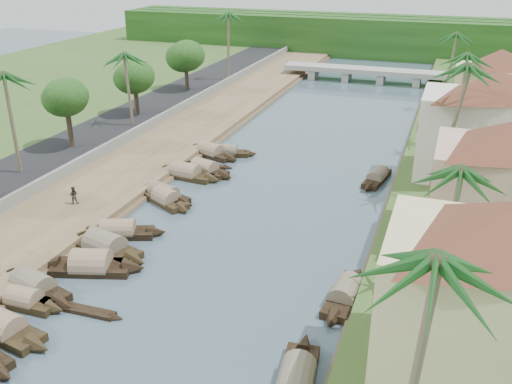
% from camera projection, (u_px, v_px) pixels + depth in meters
% --- Properties ---
extents(ground, '(220.00, 220.00, 0.00)m').
position_uv_depth(ground, '(179.00, 308.00, 37.36)').
color(ground, '#3E515D').
rests_on(ground, ground).
extents(left_bank, '(10.00, 180.00, 0.80)m').
position_uv_depth(left_bank, '(126.00, 170.00, 59.39)').
color(left_bank, brown).
rests_on(left_bank, ground).
extents(right_bank, '(16.00, 180.00, 1.20)m').
position_uv_depth(right_bank, '(484.00, 216.00, 48.65)').
color(right_bank, '#314F1F').
rests_on(right_bank, ground).
extents(road, '(8.00, 180.00, 1.40)m').
position_uv_depth(road, '(58.00, 158.00, 61.86)').
color(road, black).
rests_on(road, ground).
extents(retaining_wall, '(0.40, 180.00, 1.10)m').
position_uv_depth(retaining_wall, '(91.00, 156.00, 60.30)').
color(retaining_wall, slate).
rests_on(retaining_wall, left_bank).
extents(treeline, '(120.00, 14.00, 8.00)m').
position_uv_depth(treeline, '(387.00, 36.00, 122.37)').
color(treeline, '#16390F').
rests_on(treeline, ground).
extents(bridge, '(28.00, 4.00, 2.40)m').
position_uv_depth(bridge, '(364.00, 72.00, 99.03)').
color(bridge, gray).
rests_on(bridge, ground).
extents(building_near, '(14.85, 14.85, 10.20)m').
position_uv_depth(building_near, '(510.00, 296.00, 27.31)').
color(building_near, beige).
rests_on(building_near, right_bank).
extents(building_mid, '(14.11, 14.11, 9.70)m').
position_uv_depth(building_mid, '(512.00, 183.00, 40.96)').
color(building_mid, '#D7AB98').
rests_on(building_mid, right_bank).
extents(building_far, '(15.59, 15.59, 10.20)m').
position_uv_depth(building_far, '(492.00, 126.00, 53.29)').
color(building_far, beige).
rests_on(building_far, right_bank).
extents(building_distant, '(12.62, 12.62, 9.20)m').
position_uv_depth(building_distant, '(496.00, 86.00, 70.50)').
color(building_distant, beige).
rests_on(building_distant, right_bank).
extents(sampan_2, '(8.77, 3.26, 2.26)m').
position_uv_depth(sampan_2, '(1.00, 328.00, 34.76)').
color(sampan_2, black).
rests_on(sampan_2, ground).
extents(sampan_3, '(8.53, 4.05, 2.25)m').
position_uv_depth(sampan_3, '(33.00, 287.00, 38.93)').
color(sampan_3, black).
rests_on(sampan_3, ground).
extents(sampan_4, '(6.29, 1.59, 1.85)m').
position_uv_depth(sampan_4, '(24.00, 301.00, 37.41)').
color(sampan_4, black).
rests_on(sampan_4, ground).
extents(sampan_5, '(8.27, 4.22, 2.53)m').
position_uv_depth(sampan_5, '(91.00, 266.00, 41.45)').
color(sampan_5, black).
rests_on(sampan_5, ground).
extents(sampan_6, '(8.82, 4.16, 2.53)m').
position_uv_depth(sampan_6, '(105.00, 247.00, 44.01)').
color(sampan_6, black).
rests_on(sampan_6, ground).
extents(sampan_7, '(8.05, 4.36, 2.14)m').
position_uv_depth(sampan_7, '(118.00, 232.00, 46.42)').
color(sampan_7, black).
rests_on(sampan_7, ground).
extents(sampan_8, '(6.83, 4.72, 2.15)m').
position_uv_depth(sampan_8, '(166.00, 200.00, 52.34)').
color(sampan_8, black).
rests_on(sampan_8, ground).
extents(sampan_9, '(7.95, 4.15, 2.03)m').
position_uv_depth(sampan_9, '(164.00, 194.00, 53.45)').
color(sampan_9, black).
rests_on(sampan_9, ground).
extents(sampan_10, '(8.42, 2.63, 2.27)m').
position_uv_depth(sampan_10, '(186.00, 174.00, 58.28)').
color(sampan_10, black).
rests_on(sampan_10, ground).
extents(sampan_11, '(7.64, 3.66, 2.16)m').
position_uv_depth(sampan_11, '(204.00, 170.00, 59.34)').
color(sampan_11, black).
rests_on(sampan_11, ground).
extents(sampan_12, '(7.41, 3.08, 1.80)m').
position_uv_depth(sampan_12, '(226.00, 152.00, 64.40)').
color(sampan_12, black).
rests_on(sampan_12, ground).
extents(sampan_13, '(8.20, 4.35, 2.22)m').
position_uv_depth(sampan_13, '(211.00, 152.00, 64.32)').
color(sampan_13, black).
rests_on(sampan_13, ground).
extents(sampan_15, '(2.35, 7.97, 2.12)m').
position_uv_depth(sampan_15, '(345.00, 294.00, 38.08)').
color(sampan_15, black).
rests_on(sampan_15, ground).
extents(sampan_16, '(2.56, 7.50, 1.85)m').
position_uv_depth(sampan_16, '(377.00, 178.00, 57.32)').
color(sampan_16, black).
rests_on(sampan_16, ground).
extents(canoe_1, '(5.10, 0.92, 0.82)m').
position_uv_depth(canoe_1, '(89.00, 312.00, 36.80)').
color(canoe_1, black).
rests_on(canoe_1, ground).
extents(canoe_2, '(5.57, 1.57, 0.80)m').
position_uv_depth(canoe_2, '(208.00, 166.00, 61.11)').
color(canoe_2, black).
rests_on(canoe_2, ground).
extents(palm_0, '(3.20, 3.20, 12.92)m').
position_uv_depth(palm_0, '(424.00, 265.00, 18.53)').
color(palm_0, brown).
rests_on(palm_0, ground).
extents(palm_1, '(3.20, 3.20, 10.02)m').
position_uv_depth(palm_1, '(457.00, 172.00, 33.78)').
color(palm_1, brown).
rests_on(palm_1, ground).
extents(palm_2, '(3.20, 3.20, 13.04)m').
position_uv_depth(palm_2, '(455.00, 68.00, 47.58)').
color(palm_2, brown).
rests_on(palm_2, ground).
extents(palm_3, '(3.20, 3.20, 11.64)m').
position_uv_depth(palm_3, '(467.00, 57.00, 60.20)').
color(palm_3, brown).
rests_on(palm_3, ground).
extents(palm_5, '(3.20, 3.20, 11.17)m').
position_uv_depth(palm_5, '(4.00, 77.00, 52.28)').
color(palm_5, brown).
rests_on(palm_5, ground).
extents(palm_6, '(3.20, 3.20, 10.21)m').
position_uv_depth(palm_6, '(126.00, 56.00, 67.43)').
color(palm_6, brown).
rests_on(palm_6, ground).
extents(palm_7, '(3.20, 3.20, 11.14)m').
position_uv_depth(palm_7, '(453.00, 35.00, 78.14)').
color(palm_7, brown).
rests_on(palm_7, ground).
extents(palm_8, '(3.20, 3.20, 12.08)m').
position_uv_depth(palm_8, '(227.00, 15.00, 90.74)').
color(palm_8, brown).
rests_on(palm_8, ground).
extents(tree_3, '(4.75, 4.75, 7.48)m').
position_uv_depth(tree_3, '(66.00, 98.00, 61.03)').
color(tree_3, '#453627').
rests_on(tree_3, ground).
extents(tree_4, '(4.98, 4.98, 6.92)m').
position_uv_depth(tree_4, '(135.00, 78.00, 73.54)').
color(tree_4, '#453627').
rests_on(tree_4, ground).
extents(tree_5, '(5.49, 5.49, 7.31)m').
position_uv_depth(tree_5, '(186.00, 57.00, 86.52)').
color(tree_5, '#453627').
rests_on(tree_5, ground).
extents(person_far, '(0.98, 0.91, 1.62)m').
position_uv_depth(person_far, '(73.00, 195.00, 50.30)').
color(person_far, '#363326').
rests_on(person_far, left_bank).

